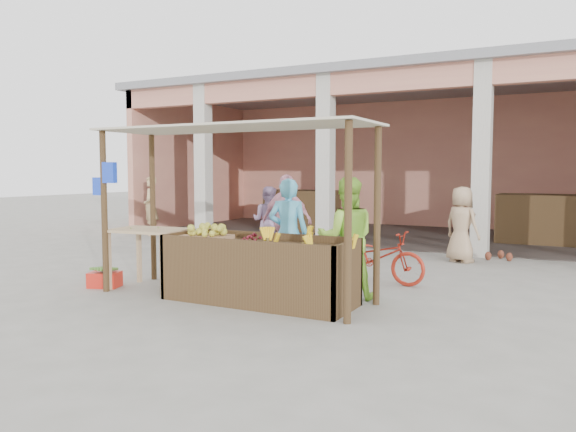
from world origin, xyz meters
The scene contains 19 objects.
ground centered at (0.00, 0.00, 0.00)m, with size 60.00×60.00×0.00m, color slate.
market_building centered at (0.05, 8.93, 2.70)m, with size 14.40×6.40×4.20m.
fruit_stall centered at (0.50, 0.00, 0.40)m, with size 2.60×0.95×0.80m, color #48331C.
stall_awning centered at (-0.01, 0.06, 1.98)m, with size 4.09×1.35×2.39m.
banana_heap centered at (1.23, -0.04, 0.90)m, with size 1.06×0.58×0.19m, color yellow, non-canonical shape.
melon_tray centered at (-0.43, 0.04, 0.89)m, with size 0.67×0.58×0.19m.
berry_heap centered at (0.41, 0.03, 0.87)m, with size 0.44×0.36×0.14m, color maroon.
side_table centered at (-1.38, -0.02, 0.77)m, with size 1.20×0.87×0.91m.
papaya_pile centered at (-1.38, -0.02, 1.02)m, with size 0.75×0.43×0.22m, color #469230, non-canonical shape.
red_crate centered at (-2.10, -0.23, 0.12)m, with size 0.45×0.32×0.23m, color red.
plantain_bundle centered at (-2.10, -0.23, 0.27)m, with size 0.36×0.25×0.07m, color #4C7F2E, non-canonical shape.
produce_sacks centered at (2.94, 5.31, 0.33)m, with size 0.88×0.82×0.67m.
vendor_blue centered at (0.45, 0.95, 0.89)m, with size 0.67×0.49×1.78m, color #50B0D7.
vendor_green centered at (1.46, 0.76, 0.89)m, with size 0.86×0.50×1.78m, color #93D33C.
motorcycle centered at (1.48, 1.98, 0.43)m, with size 1.66×0.57×0.87m, color #9F2315.
shopper_b centered at (-0.49, 2.70, 0.91)m, with size 1.07×0.57×1.83m, color pink.
shopper_c centered at (2.30, 4.69, 0.82)m, with size 0.79×0.51×1.63m, color tan.
shopper_e centered at (-6.15, 5.47, 0.84)m, with size 0.63×0.48×1.69m, color tan.
shopper_f centered at (-1.55, 3.88, 0.79)m, with size 0.77×0.44×1.58m, color gray.
Camera 1 is at (4.29, -6.46, 1.78)m, focal length 35.00 mm.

